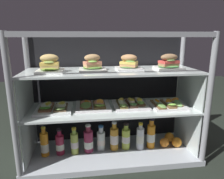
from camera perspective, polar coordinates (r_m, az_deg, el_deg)
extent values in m
cube|color=black|center=(1.72, 0.00, -17.76)|extent=(6.00, 6.00, 0.02)
cube|color=#B1B8C0|center=(1.70, 0.00, -16.87)|extent=(1.29, 0.47, 0.04)
cylinder|color=gray|center=(1.37, -25.50, -5.68)|extent=(0.04, 0.04, 0.93)
cylinder|color=gray|center=(1.54, 24.84, -3.49)|extent=(0.04, 0.04, 0.93)
cylinder|color=gray|center=(1.77, -21.44, -0.99)|extent=(0.04, 0.04, 0.93)
cylinder|color=gray|center=(1.90, 17.98, 0.34)|extent=(0.04, 0.04, 0.93)
cube|color=gray|center=(1.25, 1.40, 14.83)|extent=(1.25, 0.03, 0.03)
cube|color=black|center=(1.74, -1.04, 0.48)|extent=(1.21, 0.01, 0.89)
cube|color=silver|center=(1.65, -21.53, -11.58)|extent=(0.01, 0.39, 0.34)
cube|color=silver|center=(1.79, 19.64, -9.36)|extent=(0.01, 0.39, 0.34)
cube|color=silver|center=(1.55, 0.00, -5.26)|extent=(1.23, 0.41, 0.01)
cube|color=silver|center=(1.55, -22.58, -0.99)|extent=(0.01, 0.39, 0.27)
cube|color=silver|center=(1.69, 20.52, 0.46)|extent=(0.01, 0.39, 0.27)
cube|color=silver|center=(1.48, 0.00, 5.00)|extent=(1.23, 0.41, 0.01)
cube|color=white|center=(1.44, -16.52, 4.80)|extent=(0.17, 0.17, 0.02)
ellipsoid|color=#78A838|center=(1.44, -16.57, 5.49)|extent=(0.13, 0.11, 0.02)
cube|color=#DEB76A|center=(1.44, -16.60, 5.99)|extent=(0.11, 0.07, 0.02)
cube|color=#E9C152|center=(1.44, -16.66, 6.78)|extent=(0.12, 0.08, 0.02)
ellipsoid|color=#9EBE59|center=(1.40, -16.89, 7.14)|extent=(0.07, 0.03, 0.02)
ellipsoid|color=tan|center=(1.43, -16.76, 8.19)|extent=(0.12, 0.08, 0.05)
cube|color=white|center=(1.47, -5.34, 5.42)|extent=(0.19, 0.19, 0.01)
ellipsoid|color=#528135|center=(1.47, -5.35, 6.03)|extent=(0.13, 0.11, 0.02)
cube|color=tan|center=(1.47, -5.36, 6.49)|extent=(0.13, 0.10, 0.02)
cube|color=tan|center=(1.46, -5.38, 7.25)|extent=(0.13, 0.11, 0.02)
ellipsoid|color=#96D458|center=(1.43, -5.33, 7.63)|extent=(0.07, 0.05, 0.02)
ellipsoid|color=#A88153|center=(1.46, -5.41, 8.61)|extent=(0.13, 0.11, 0.05)
cube|color=white|center=(1.53, 4.59, 5.75)|extent=(0.18, 0.18, 0.01)
ellipsoid|color=#518240|center=(1.53, 4.60, 6.23)|extent=(0.13, 0.11, 0.01)
cube|color=tan|center=(1.52, 4.61, 6.66)|extent=(0.14, 0.13, 0.02)
cube|color=#E3C758|center=(1.52, 4.62, 7.35)|extent=(0.14, 0.13, 0.02)
ellipsoid|color=#8BCD5A|center=(1.48, 4.96, 7.65)|extent=(0.07, 0.06, 0.01)
ellipsoid|color=#AE7E51|center=(1.52, 4.65, 8.62)|extent=(0.15, 0.13, 0.05)
cube|color=white|center=(1.57, 15.15, 5.61)|extent=(0.18, 0.18, 0.02)
ellipsoid|color=#4E974B|center=(1.57, 15.18, 6.17)|extent=(0.15, 0.13, 0.01)
cube|color=#9B744E|center=(1.57, 15.21, 6.58)|extent=(0.15, 0.11, 0.02)
cube|color=#D0443C|center=(1.56, 15.26, 7.29)|extent=(0.15, 0.12, 0.02)
ellipsoid|color=#92BA67|center=(1.53, 15.80, 7.62)|extent=(0.08, 0.05, 0.02)
ellipsoid|color=olive|center=(1.56, 15.34, 8.51)|extent=(0.15, 0.12, 0.05)
cube|color=white|center=(1.55, -15.52, -5.15)|extent=(0.25, 0.26, 0.02)
cube|color=brown|center=(1.56, -17.44, -4.62)|extent=(0.09, 0.18, 0.02)
ellipsoid|color=#509C32|center=(1.51, -17.80, -4.77)|extent=(0.08, 0.10, 0.03)
ellipsoid|color=white|center=(1.55, -17.48, -4.04)|extent=(0.07, 0.14, 0.02)
cylinder|color=#FAE544|center=(1.54, -17.18, -3.71)|extent=(0.06, 0.06, 0.02)
cube|color=brown|center=(1.53, -13.80, -4.79)|extent=(0.09, 0.17, 0.01)
ellipsoid|color=olive|center=(1.48, -14.02, -5.02)|extent=(0.09, 0.10, 0.03)
ellipsoid|color=beige|center=(1.53, -13.83, -4.27)|extent=(0.07, 0.14, 0.02)
cylinder|color=#EEE247|center=(1.54, -13.56, -3.62)|extent=(0.06, 0.06, 0.02)
cube|color=white|center=(1.56, -5.23, -4.54)|extent=(0.25, 0.26, 0.02)
cube|color=brown|center=(1.56, -7.15, -4.12)|extent=(0.09, 0.17, 0.01)
ellipsoid|color=#618A40|center=(1.50, -7.14, -4.26)|extent=(0.09, 0.10, 0.04)
ellipsoid|color=#EE9A78|center=(1.55, -7.17, -3.60)|extent=(0.07, 0.14, 0.02)
cylinder|color=orange|center=(1.55, -6.90, -3.21)|extent=(0.04, 0.04, 0.02)
cube|color=brown|center=(1.55, -3.56, -4.12)|extent=(0.09, 0.18, 0.01)
ellipsoid|color=#74A43F|center=(1.50, -3.41, -4.30)|extent=(0.10, 0.11, 0.04)
ellipsoid|color=#F39D79|center=(1.55, -3.56, -3.54)|extent=(0.07, 0.14, 0.02)
cylinder|color=orange|center=(1.52, -3.33, -3.32)|extent=(0.05, 0.05, 0.03)
cube|color=white|center=(1.59, 4.97, -4.21)|extent=(0.25, 0.26, 0.02)
cube|color=brown|center=(1.56, 2.67, -3.93)|extent=(0.06, 0.20, 0.01)
ellipsoid|color=#9BCF5B|center=(1.50, 3.09, -4.21)|extent=(0.07, 0.11, 0.03)
ellipsoid|color=#EDF0C0|center=(1.56, 2.67, -3.41)|extent=(0.05, 0.16, 0.02)
cylinder|color=yellow|center=(1.58, 2.54, -2.69)|extent=(0.05, 0.05, 0.02)
cube|color=brown|center=(1.58, 5.25, -3.71)|extent=(0.06, 0.20, 0.02)
ellipsoid|color=#679F52|center=(1.52, 5.77, -3.91)|extent=(0.06, 0.10, 0.03)
ellipsoid|color=#F5DEC9|center=(1.58, 5.26, -3.15)|extent=(0.05, 0.16, 0.02)
cylinder|color=#FBD749|center=(1.58, 5.31, -2.72)|extent=(0.07, 0.07, 0.02)
cube|color=brown|center=(1.62, 7.28, -3.35)|extent=(0.06, 0.19, 0.01)
ellipsoid|color=#85C750|center=(1.57, 7.83, -3.52)|extent=(0.07, 0.11, 0.02)
ellipsoid|color=silver|center=(1.62, 7.29, -2.88)|extent=(0.05, 0.15, 0.01)
cylinder|color=yellow|center=(1.59, 7.53, -2.82)|extent=(0.04, 0.04, 0.02)
cube|color=white|center=(1.64, 14.70, -4.08)|extent=(0.25, 0.26, 0.02)
cube|color=brown|center=(1.59, 12.48, -3.98)|extent=(0.06, 0.20, 0.01)
ellipsoid|color=#6A9647|center=(1.53, 13.28, -4.25)|extent=(0.07, 0.11, 0.02)
ellipsoid|color=silver|center=(1.59, 12.51, -3.51)|extent=(0.05, 0.16, 0.02)
cylinder|color=orange|center=(1.59, 12.36, -3.05)|extent=(0.05, 0.05, 0.03)
cube|color=brown|center=(1.62, 15.02, -3.77)|extent=(0.06, 0.19, 0.02)
ellipsoid|color=#85C249|center=(1.56, 15.86, -3.92)|extent=(0.07, 0.11, 0.04)
ellipsoid|color=silver|center=(1.61, 15.06, -3.24)|extent=(0.05, 0.15, 0.02)
cylinder|color=orange|center=(1.60, 15.23, -3.04)|extent=(0.06, 0.06, 0.02)
cube|color=brown|center=(1.67, 16.80, -3.39)|extent=(0.06, 0.19, 0.01)
ellipsoid|color=#7DB560|center=(1.62, 17.63, -3.56)|extent=(0.05, 0.09, 0.04)
ellipsoid|color=#F3E1CC|center=(1.66, 16.83, -2.94)|extent=(0.05, 0.15, 0.02)
cylinder|color=orange|center=(1.66, 16.89, -2.60)|extent=(0.06, 0.06, 0.02)
cylinder|color=orange|center=(1.67, -17.92, -14.05)|extent=(0.06, 0.06, 0.18)
cylinder|color=#EEE9CF|center=(1.68, -17.85, -14.81)|extent=(0.06, 0.06, 0.06)
cylinder|color=orange|center=(1.62, -18.22, -10.67)|extent=(0.03, 0.03, 0.04)
cylinder|color=gold|center=(1.61, -18.28, -9.89)|extent=(0.03, 0.03, 0.01)
cylinder|color=maroon|center=(1.66, -14.02, -14.45)|extent=(0.06, 0.06, 0.15)
cylinder|color=white|center=(1.67, -13.99, -14.85)|extent=(0.06, 0.06, 0.05)
cylinder|color=#9B1A3E|center=(1.62, -14.22, -11.52)|extent=(0.03, 0.03, 0.04)
cylinder|color=black|center=(1.61, -14.28, -10.63)|extent=(0.03, 0.03, 0.02)
cylinder|color=#B7CE51|center=(1.64, -10.19, -14.34)|extent=(0.06, 0.06, 0.16)
cylinder|color=silver|center=(1.65, -10.18, -14.56)|extent=(0.06, 0.06, 0.05)
cylinder|color=#B0D451|center=(1.60, -10.35, -11.29)|extent=(0.03, 0.03, 0.03)
cylinder|color=gold|center=(1.59, -10.38, -10.51)|extent=(0.03, 0.03, 0.01)
cylinder|color=#902646|center=(1.65, -6.43, -13.90)|extent=(0.07, 0.07, 0.17)
cylinder|color=silver|center=(1.66, -6.41, -14.59)|extent=(0.07, 0.07, 0.05)
cylinder|color=#982D47|center=(1.61, -6.53, -10.63)|extent=(0.04, 0.04, 0.04)
cylinder|color=silver|center=(1.60, -6.56, -9.79)|extent=(0.04, 0.04, 0.01)
cylinder|color=white|center=(1.68, -3.00, -13.82)|extent=(0.06, 0.06, 0.14)
cylinder|color=white|center=(1.68, -2.99, -14.06)|extent=(0.06, 0.06, 0.04)
cylinder|color=white|center=(1.63, -3.04, -10.92)|extent=(0.03, 0.03, 0.04)
cylinder|color=#3069AC|center=(1.62, -3.05, -10.03)|extent=(0.04, 0.04, 0.01)
cylinder|color=gold|center=(1.67, 0.61, -13.34)|extent=(0.06, 0.06, 0.17)
cylinder|color=white|center=(1.67, 0.61, -13.34)|extent=(0.06, 0.06, 0.07)
cylinder|color=gold|center=(1.62, 0.62, -9.97)|extent=(0.03, 0.03, 0.04)
cylinder|color=white|center=(1.61, 0.62, -9.06)|extent=(0.04, 0.04, 0.01)
cylinder|color=#C1D84A|center=(1.69, 3.81, -13.35)|extent=(0.06, 0.06, 0.16)
cylinder|color=white|center=(1.69, 3.81, -13.31)|extent=(0.07, 0.07, 0.05)
cylinder|color=#BADB49|center=(1.64, 3.87, -10.27)|extent=(0.03, 0.03, 0.04)
cylinder|color=black|center=(1.63, 3.89, -9.38)|extent=(0.04, 0.04, 0.01)
cylinder|color=white|center=(1.70, 7.65, -13.06)|extent=(0.06, 0.06, 0.17)
cylinder|color=white|center=(1.70, 7.65, -13.10)|extent=(0.06, 0.06, 0.06)
cylinder|color=white|center=(1.65, 7.77, -9.97)|extent=(0.03, 0.03, 0.03)
cylinder|color=gold|center=(1.65, 7.80, -9.23)|extent=(0.03, 0.03, 0.01)
cylinder|color=orange|center=(1.72, 10.58, -12.48)|extent=(0.06, 0.06, 0.19)
cylinder|color=white|center=(1.73, 10.57, -12.71)|extent=(0.06, 0.06, 0.07)
cylinder|color=orange|center=(1.67, 10.76, -8.92)|extent=(0.04, 0.04, 0.05)
cylinder|color=black|center=(1.66, 10.81, -7.95)|extent=(0.04, 0.04, 0.01)
sphere|color=orange|center=(1.86, 15.35, -12.45)|extent=(0.08, 0.08, 0.08)
sphere|color=orange|center=(1.78, 14.10, -13.86)|extent=(0.07, 0.07, 0.07)
sphere|color=orange|center=(1.80, 17.23, -13.57)|extent=(0.08, 0.08, 0.08)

